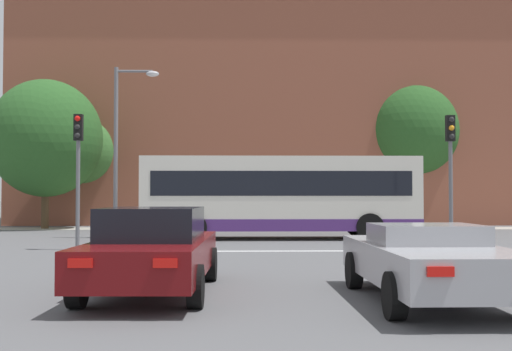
# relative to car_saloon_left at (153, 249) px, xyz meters

# --- Properties ---
(stop_line_strip) EXTENTS (8.46, 0.30, 0.01)m
(stop_line_strip) POSITION_rel_car_saloon_left_xyz_m (2.07, 8.08, -0.73)
(stop_line_strip) COLOR silver
(stop_line_strip) RESTS_ON ground_plane
(far_pavement) EXTENTS (69.40, 2.50, 0.01)m
(far_pavement) POSITION_rel_car_saloon_left_xyz_m (2.07, 21.17, -0.73)
(far_pavement) COLOR #A09B91
(far_pavement) RESTS_ON ground_plane
(brick_civic_building) EXTENTS (33.76, 12.28, 22.20)m
(brick_civic_building) POSITION_rel_car_saloon_left_xyz_m (5.18, 30.02, 6.77)
(brick_civic_building) COLOR brown
(brick_civic_building) RESTS_ON ground_plane
(car_saloon_left) EXTENTS (2.02, 4.95, 1.43)m
(car_saloon_left) POSITION_rel_car_saloon_left_xyz_m (0.00, 0.00, 0.00)
(car_saloon_left) COLOR #600C0F
(car_saloon_left) RESTS_ON ground_plane
(car_roadster_right) EXTENTS (2.05, 4.74, 1.19)m
(car_roadster_right) POSITION_rel_car_saloon_left_xyz_m (4.38, -0.96, -0.10)
(car_roadster_right) COLOR #9E9EA3
(car_roadster_right) RESTS_ON ground_plane
(bus_crossing_lead) EXTENTS (10.29, 2.66, 3.08)m
(bus_crossing_lead) POSITION_rel_car_saloon_left_xyz_m (2.92, 13.44, 0.92)
(bus_crossing_lead) COLOR silver
(bus_crossing_lead) RESTS_ON ground_plane
(traffic_light_near_left) EXTENTS (0.26, 0.31, 4.10)m
(traffic_light_near_left) POSITION_rel_car_saloon_left_xyz_m (-3.47, 8.61, 2.03)
(traffic_light_near_left) COLOR slate
(traffic_light_near_left) RESTS_ON ground_plane
(traffic_light_near_right) EXTENTS (0.26, 0.31, 4.11)m
(traffic_light_near_right) POSITION_rel_car_saloon_left_xyz_m (7.90, 8.65, 2.03)
(traffic_light_near_right) COLOR slate
(traffic_light_near_right) RESTS_ON ground_plane
(street_lamp_junction) EXTENTS (1.73, 0.36, 6.61)m
(street_lamp_junction) POSITION_rel_car_saloon_left_xyz_m (-3.09, 13.93, 3.31)
(street_lamp_junction) COLOR slate
(street_lamp_junction) RESTS_ON ground_plane
(pedestrian_waiting) EXTENTS (0.46, 0.40, 1.56)m
(pedestrian_waiting) POSITION_rel_car_saloon_left_xyz_m (7.63, 21.22, 0.17)
(pedestrian_waiting) COLOR brown
(pedestrian_waiting) RESTS_ON ground_plane
(pedestrian_walking_east) EXTENTS (0.41, 0.25, 1.77)m
(pedestrian_walking_east) POSITION_rel_car_saloon_left_xyz_m (-1.75, 20.94, 0.31)
(pedestrian_walking_east) COLOR brown
(pedestrian_walking_east) RESTS_ON ground_plane
(pedestrian_walking_west) EXTENTS (0.43, 0.45, 1.71)m
(pedestrian_walking_west) POSITION_rel_car_saloon_left_xyz_m (2.23, 21.38, 0.27)
(pedestrian_walking_west) COLOR black
(pedestrian_walking_west) RESTS_ON ground_plane
(tree_by_building) EXTENTS (5.70, 5.70, 8.28)m
(tree_by_building) POSITION_rel_car_saloon_left_xyz_m (11.16, 25.74, 4.55)
(tree_by_building) COLOR #4C3823
(tree_by_building) RESTS_ON ground_plane
(tree_kerbside) EXTENTS (4.28, 4.28, 6.32)m
(tree_kerbside) POSITION_rel_car_saloon_left_xyz_m (-7.20, 25.42, 3.33)
(tree_kerbside) COLOR #4C3823
(tree_kerbside) RESTS_ON ground_plane
(tree_distant) EXTENTS (5.56, 5.56, 7.42)m
(tree_distant) POSITION_rel_car_saloon_left_xyz_m (-8.28, 21.14, 3.76)
(tree_distant) COLOR #4C3823
(tree_distant) RESTS_ON ground_plane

